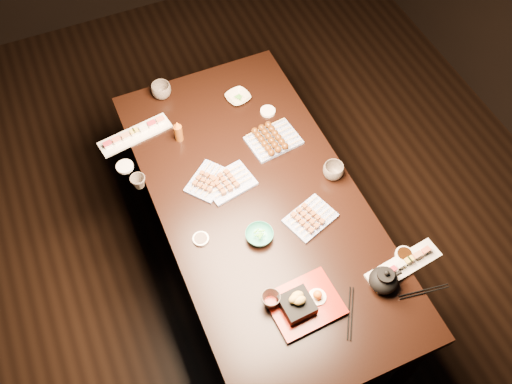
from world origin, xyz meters
TOP-DOWN VIEW (x-y plane):
  - ground at (0.00, 0.00)m, footprint 5.00×5.00m
  - dining_table at (0.05, 0.01)m, footprint 1.38×1.98m
  - sushi_platter_near at (0.48, -0.53)m, footprint 0.36×0.14m
  - sushi_platter_far at (-0.36, 0.62)m, footprint 0.38×0.16m
  - yakitori_plate_center at (-0.05, 0.16)m, footprint 0.25×0.20m
  - yakitori_plate_right at (0.22, -0.16)m, footprint 0.25×0.22m
  - yakitori_plate_left at (-0.13, 0.21)m, footprint 0.25×0.24m
  - tsukune_plate at (0.25, 0.31)m, footprint 0.26×0.21m
  - edamame_bowl_green at (-0.03, -0.16)m, footprint 0.17×0.17m
  - edamame_bowl_cream at (0.20, 0.64)m, footprint 0.15×0.15m
  - tempura_tray at (0.01, -0.52)m, footprint 0.30×0.24m
  - teacup_near_left at (-0.11, -0.46)m, footprint 0.09×0.09m
  - teacup_mid_right at (0.42, 0.01)m, footprint 0.11×0.11m
  - teacup_far_left at (-0.43, 0.32)m, footprint 0.10×0.10m
  - teacup_far_right at (-0.16, 0.82)m, footprint 0.14×0.14m
  - teapot at (0.35, -0.57)m, footprint 0.15×0.15m
  - condiment_bottle at (-0.17, 0.51)m, footprint 0.04×0.04m
  - sauce_dish_west at (-0.27, -0.07)m, footprint 0.10×0.10m
  - sauce_dish_east at (0.30, 0.49)m, footprint 0.09×0.09m
  - sauce_dish_se at (0.51, -0.49)m, footprint 0.11×0.11m
  - sauce_dish_nw at (-0.47, 0.45)m, footprint 0.11×0.11m
  - chopsticks_near at (0.17, -0.63)m, footprint 0.14×0.21m
  - chopsticks_se at (0.49, -0.67)m, footprint 0.22×0.06m

SIDE VIEW (x-z plane):
  - ground at x=0.00m, z-range 0.00..0.00m
  - dining_table at x=0.05m, z-range 0.00..0.75m
  - chopsticks_se at x=0.49m, z-range 0.75..0.76m
  - chopsticks_near at x=0.17m, z-range 0.75..0.76m
  - sauce_dish_west at x=-0.27m, z-range 0.75..0.76m
  - sauce_dish_east at x=0.30m, z-range 0.75..0.76m
  - sauce_dish_se at x=0.51m, z-range 0.75..0.76m
  - sauce_dish_nw at x=-0.47m, z-range 0.75..0.76m
  - edamame_bowl_cream at x=0.20m, z-range 0.75..0.78m
  - edamame_bowl_green at x=-0.03m, z-range 0.75..0.79m
  - sushi_platter_near at x=0.48m, z-range 0.75..0.79m
  - sushi_platter_far at x=-0.36m, z-range 0.75..0.79m
  - yakitori_plate_left at x=-0.13m, z-range 0.75..0.80m
  - yakitori_plate_right at x=0.22m, z-range 0.75..0.80m
  - yakitori_plate_center at x=-0.05m, z-range 0.75..0.81m
  - tsukune_plate at x=0.25m, z-range 0.75..0.81m
  - teacup_far_left at x=-0.43m, z-range 0.75..0.82m
  - teacup_near_left at x=-0.11m, z-range 0.75..0.82m
  - teacup_mid_right at x=0.42m, z-range 0.75..0.83m
  - teacup_far_right at x=-0.16m, z-range 0.75..0.83m
  - tempura_tray at x=0.01m, z-range 0.75..0.85m
  - teapot at x=0.35m, z-range 0.75..0.87m
  - condiment_bottle at x=-0.17m, z-range 0.75..0.88m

